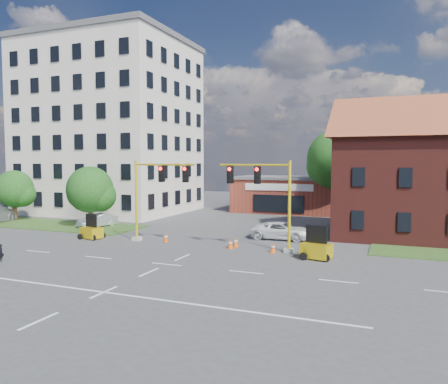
# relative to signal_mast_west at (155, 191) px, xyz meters

# --- Properties ---
(ground) EXTENTS (120.00, 120.00, 0.00)m
(ground) POSITION_rel_signal_mast_west_xyz_m (4.36, -6.00, -3.92)
(ground) COLOR #3E3E40
(ground) RESTS_ON ground
(grass_verge_nw) EXTENTS (22.00, 6.00, 0.08)m
(grass_verge_nw) POSITION_rel_signal_mast_west_xyz_m (-15.64, 4.00, -3.88)
(grass_verge_nw) COLOR #29491B
(grass_verge_nw) RESTS_ON ground
(lane_markings) EXTENTS (60.00, 36.00, 0.01)m
(lane_markings) POSITION_rel_signal_mast_west_xyz_m (4.36, -9.00, -3.91)
(lane_markings) COLOR silver
(lane_markings) RESTS_ON ground
(office_block) EXTENTS (18.40, 15.40, 20.60)m
(office_block) POSITION_rel_signal_mast_west_xyz_m (-15.64, 15.91, 6.39)
(office_block) COLOR beige
(office_block) RESTS_ON ground
(brick_shop) EXTENTS (12.40, 8.40, 4.30)m
(brick_shop) POSITION_rel_signal_mast_west_xyz_m (4.36, 23.99, -1.76)
(brick_shop) COLOR brown
(brick_shop) RESTS_ON ground
(tree_large) EXTENTS (7.26, 6.91, 9.76)m
(tree_large) POSITION_rel_signal_mast_west_xyz_m (11.21, 21.08, 2.12)
(tree_large) COLOR #352013
(tree_large) RESTS_ON ground
(tree_nw_front) EXTENTS (4.55, 4.33, 5.68)m
(tree_nw_front) POSITION_rel_signal_mast_west_xyz_m (-9.42, 4.58, -0.56)
(tree_nw_front) COLOR #352013
(tree_nw_front) RESTS_ON ground
(tree_nw_rear) EXTENTS (4.02, 3.83, 5.24)m
(tree_nw_rear) POSITION_rel_signal_mast_west_xyz_m (-19.45, 5.08, -0.75)
(tree_nw_rear) COLOR #352013
(tree_nw_rear) RESTS_ON ground
(signal_mast_west) EXTENTS (5.30, 0.60, 6.20)m
(signal_mast_west) POSITION_rel_signal_mast_west_xyz_m (0.00, 0.00, 0.00)
(signal_mast_west) COLOR #9C9C96
(signal_mast_west) RESTS_ON ground
(signal_mast_east) EXTENTS (5.30, 0.60, 6.20)m
(signal_mast_east) POSITION_rel_signal_mast_west_xyz_m (8.71, 0.00, 0.00)
(signal_mast_east) COLOR #9C9C96
(signal_mast_east) RESTS_ON ground
(trailer_west) EXTENTS (1.89, 1.50, 1.89)m
(trailer_west) POSITION_rel_signal_mast_west_xyz_m (-5.43, -0.64, -3.33)
(trailer_west) COLOR yellow
(trailer_west) RESTS_ON ground
(trailer_east) EXTENTS (2.01, 1.57, 2.03)m
(trailer_east) POSITION_rel_signal_mast_west_xyz_m (12.39, -1.26, -3.29)
(trailer_east) COLOR yellow
(trailer_east) RESTS_ON ground
(cone_a) EXTENTS (0.40, 0.40, 0.70)m
(cone_a) POSITION_rel_signal_mast_west_xyz_m (0.68, 0.40, -3.58)
(cone_a) COLOR #DB4D0B
(cone_a) RESTS_ON ground
(cone_b) EXTENTS (0.40, 0.40, 0.70)m
(cone_b) POSITION_rel_signal_mast_west_xyz_m (6.19, -0.17, -3.58)
(cone_b) COLOR #DB4D0B
(cone_b) RESTS_ON ground
(cone_c) EXTENTS (0.40, 0.40, 0.70)m
(cone_c) POSITION_rel_signal_mast_west_xyz_m (6.32, 0.58, -3.58)
(cone_c) COLOR #DB4D0B
(cone_c) RESTS_ON ground
(cone_d) EXTENTS (0.40, 0.40, 0.70)m
(cone_d) POSITION_rel_signal_mast_west_xyz_m (9.36, -0.47, -3.58)
(cone_d) COLOR #DB4D0B
(cone_d) RESTS_ON ground
(pickup_white) EXTENTS (4.92, 2.46, 1.34)m
(pickup_white) POSITION_rel_signal_mast_west_xyz_m (8.60, 4.83, -3.25)
(pickup_white) COLOR white
(pickup_white) RESTS_ON ground
(sedan_silver_front) EXTENTS (2.37, 4.07, 1.27)m
(sedan_silver_front) POSITION_rel_signal_mast_west_xyz_m (-8.86, 4.49, -3.29)
(sedan_silver_front) COLOR #AAAEB2
(sedan_silver_front) RESTS_ON ground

